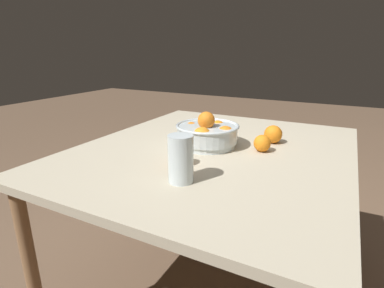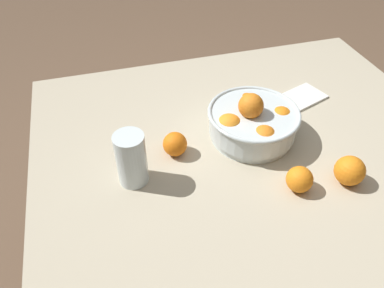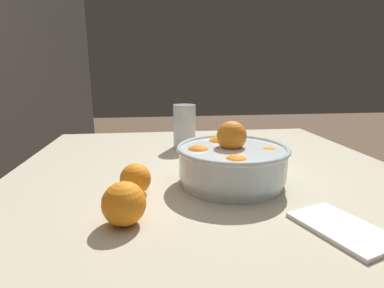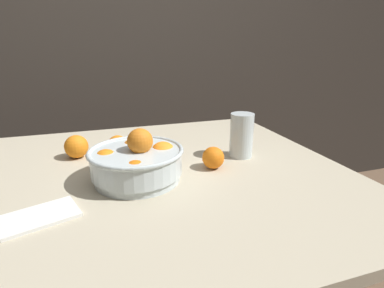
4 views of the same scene
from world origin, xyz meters
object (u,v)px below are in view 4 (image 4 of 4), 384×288
object	(u,v)px
orange_loose_front	(118,145)
orange_loose_aside	(76,147)
fruit_bowl	(137,161)
juice_glass	(241,138)
orange_loose_near_bowl	(213,158)

from	to	relation	value
orange_loose_front	orange_loose_aside	distance (m)	0.14
fruit_bowl	juice_glass	world-z (taller)	same
fruit_bowl	orange_loose_front	world-z (taller)	fruit_bowl
fruit_bowl	orange_loose_near_bowl	distance (m)	0.24
orange_loose_near_bowl	orange_loose_front	xyz separation A→B (m)	(-0.28, 0.22, -0.00)
orange_loose_front	orange_loose_aside	xyz separation A→B (m)	(-0.14, 0.01, 0.01)
juice_glass	orange_loose_aside	size ratio (longest dim) A/B	1.91
juice_glass	orange_loose_near_bowl	size ratio (longest dim) A/B	2.17
fruit_bowl	orange_loose_near_bowl	bearing A→B (deg)	1.87
juice_glass	orange_loose_front	size ratio (longest dim) A/B	2.18
juice_glass	orange_loose_aside	distance (m)	0.57
fruit_bowl	orange_loose_near_bowl	xyz separation A→B (m)	(0.24, 0.01, -0.02)
fruit_bowl	juice_glass	bearing A→B (deg)	11.66
fruit_bowl	orange_loose_aside	size ratio (longest dim) A/B	3.39
juice_glass	orange_loose_aside	world-z (taller)	juice_glass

